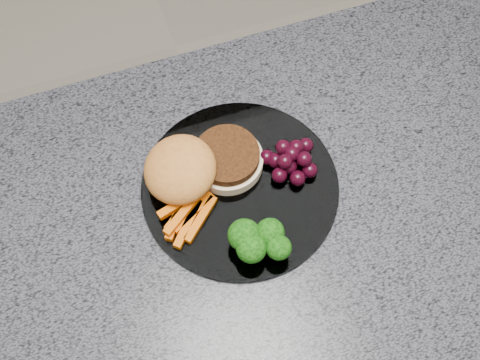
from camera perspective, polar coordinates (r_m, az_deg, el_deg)
The scene contains 7 objects.
island_cabinet at distance 1.32m, azimuth 5.15°, elevation -10.70°, with size 1.20×0.60×0.86m, color brown.
countertop at distance 0.89m, azimuth 7.48°, elevation -3.05°, with size 1.20×0.60×0.04m, color #4C4D57.
plate at distance 0.88m, azimuth -0.00°, elevation -0.66°, with size 0.26×0.26×0.01m, color white.
burger at distance 0.86m, azimuth -3.67°, elevation 1.10°, with size 0.19×0.13×0.05m.
carrot_sticks at distance 0.85m, azimuth -4.58°, elevation -2.89°, with size 0.08×0.08×0.02m.
broccoli at distance 0.82m, azimuth 1.51°, elevation -5.16°, with size 0.07×0.06×0.05m.
grape_bunch at distance 0.88m, azimuth 4.38°, elevation 1.78°, with size 0.08×0.06×0.04m.
Camera 1 is at (-0.22, -0.29, 1.70)m, focal length 50.00 mm.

